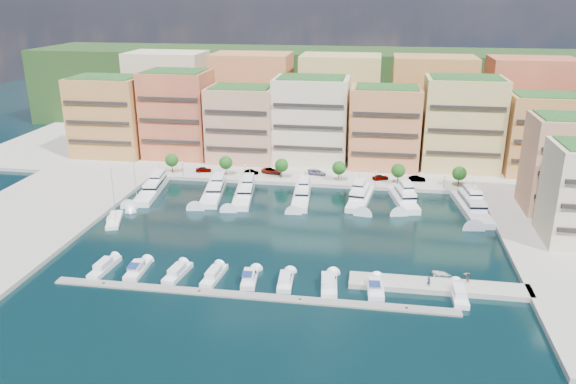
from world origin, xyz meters
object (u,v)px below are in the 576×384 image
object	(u,v)px
car_4	(381,177)
lamppost_0	(183,166)
car_3	(317,172)
person_1	(468,278)
yacht_0	(153,188)
tree_1	(226,163)
cruiser_1	(137,270)
cruiser_5	(285,281)
lamppost_1	(245,169)
cruiser_6	(329,285)
car_5	(417,179)
yacht_6	(471,206)
car_0	(204,169)
tree_4	(398,171)
cruiser_3	(214,276)
tree_0	(172,160)
sailboat_1	(114,220)
yacht_4	(360,197)
tree_5	(459,173)
lamppost_4	(444,179)
cruiser_0	(104,267)
car_1	(251,172)
tender_2	(442,274)
lamppost_3	(376,175)
tree_3	(339,168)
cruiser_4	(250,279)
sailboat_2	(137,203)
cruiser_7	(375,288)
person_0	(429,281)
tender_3	(467,274)
yacht_3	(302,194)
tree_2	(282,165)
cruiser_2	(177,273)
yacht_5	(404,198)
car_2	(271,171)
yacht_2	(244,192)
yacht_1	(214,191)
cruiser_9	(458,295)

from	to	relation	value
car_4	lamppost_0	bearing A→B (deg)	70.80
car_3	car_4	bearing A→B (deg)	-83.52
person_1	yacht_0	bearing A→B (deg)	-32.89
tree_1	cruiser_1	bearing A→B (deg)	-91.84
cruiser_5	lamppost_1	bearing A→B (deg)	110.25
cruiser_6	car_5	world-z (taller)	car_5
yacht_6	car_0	size ratio (longest dim) A/B	5.05
tree_4	cruiser_3	bearing A→B (deg)	-120.96
tree_0	lamppost_1	world-z (taller)	tree_0
sailboat_1	yacht_4	bearing A→B (deg)	21.98
tree_5	lamppost_4	world-z (taller)	tree_5
cruiser_0	car_1	world-z (taller)	car_1
tender_2	car_4	size ratio (longest dim) A/B	0.81
lamppost_1	lamppost_3	bearing A→B (deg)	0.00
tree_3	car_4	size ratio (longest dim) A/B	1.25
tree_5	tree_3	bearing A→B (deg)	180.00
car_0	tree_4	bearing A→B (deg)	-103.33
yacht_0	sailboat_1	distance (m)	20.87
tree_5	cruiser_4	distance (m)	73.06
cruiser_6	lamppost_4	bearing A→B (deg)	65.45
car_5	sailboat_2	bearing A→B (deg)	109.37
tree_1	tree_5	distance (m)	64.00
cruiser_0	tree_4	bearing A→B (deg)	45.80
cruiser_3	car_0	world-z (taller)	car_0
tree_0	car_3	bearing A→B (deg)	6.13
tree_5	cruiser_7	bearing A→B (deg)	-110.12
person_0	sailboat_1	bearing A→B (deg)	21.68
tender_3	car_5	world-z (taller)	car_5
car_3	cruiser_6	bearing A→B (deg)	-159.65
yacht_3	sailboat_1	xyz separation A→B (m)	(-40.90, -21.98, -0.90)
cruiser_5	yacht_0	bearing A→B (deg)	134.39
lamppost_3	yacht_3	size ratio (longest dim) A/B	0.22
lamppost_0	tree_2	bearing A→B (deg)	4.70
car_5	tree_2	bearing A→B (deg)	93.42
tree_2	cruiser_0	distance (m)	63.19
cruiser_2	cruiser_4	xyz separation A→B (m)	(13.83, -0.01, 0.02)
tree_1	cruiser_7	distance (m)	72.23
yacht_5	car_2	distance (m)	40.09
cruiser_1	sailboat_2	world-z (taller)	sailboat_2
cruiser_2	sailboat_1	xyz separation A→B (m)	(-23.46, 23.01, -0.24)
lamppost_3	yacht_4	size ratio (longest dim) A/B	0.23
tree_0	tree_3	world-z (taller)	same
yacht_2	cruiser_6	bearing A→B (deg)	-59.63
tree_5	tender_3	distance (m)	49.90
tree_5	cruiser_0	size ratio (longest dim) A/B	0.61
cruiser_0	car_2	distance (m)	65.26
tree_4	yacht_1	xyz separation A→B (m)	(-47.63, -13.79, -3.65)
car_3	car_5	size ratio (longest dim) A/B	1.14
cruiser_7	tree_2	bearing A→B (deg)	114.69
lamppost_4	cruiser_9	size ratio (longest dim) A/B	0.48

